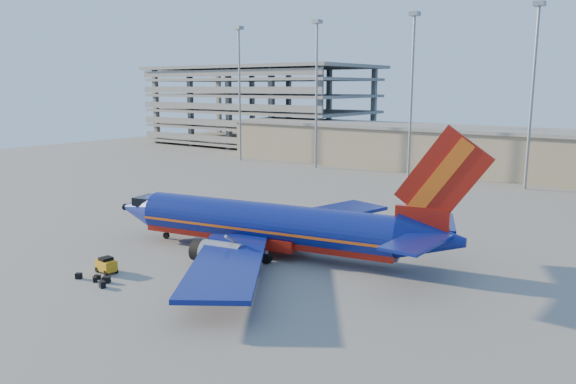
# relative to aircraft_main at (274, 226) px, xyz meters

# --- Properties ---
(ground) EXTENTS (220.00, 220.00, 0.00)m
(ground) POSITION_rel_aircraft_main_xyz_m (-4.43, 5.55, -2.79)
(ground) COLOR slate
(ground) RESTS_ON ground
(terminal_building) EXTENTS (122.00, 16.00, 8.50)m
(terminal_building) POSITION_rel_aircraft_main_xyz_m (5.57, 63.55, 1.53)
(terminal_building) COLOR gray
(terminal_building) RESTS_ON ground
(parking_garage) EXTENTS (62.00, 32.00, 21.40)m
(parking_garage) POSITION_rel_aircraft_main_xyz_m (-66.43, 79.60, 8.94)
(parking_garage) COLOR slate
(parking_garage) RESTS_ON ground
(light_mast_row) EXTENTS (101.60, 1.60, 28.65)m
(light_mast_row) POSITION_rel_aircraft_main_xyz_m (0.57, 51.55, 14.76)
(light_mast_row) COLOR gray
(light_mast_row) RESTS_ON ground
(aircraft_main) EXTENTS (38.27, 36.48, 13.06)m
(aircraft_main) POSITION_rel_aircraft_main_xyz_m (0.00, 0.00, 0.00)
(aircraft_main) COLOR navy
(aircraft_main) RESTS_ON ground
(baggage_tug) EXTENTS (2.08, 1.39, 1.41)m
(baggage_tug) POSITION_rel_aircraft_main_xyz_m (-8.41, -13.14, -2.06)
(baggage_tug) COLOR orange
(baggage_tug) RESTS_ON ground
(luggage_pile) EXTENTS (4.12, 1.54, 0.54)m
(luggage_pile) POSITION_rel_aircraft_main_xyz_m (-6.84, -15.13, -2.55)
(luggage_pile) COLOR black
(luggage_pile) RESTS_ON ground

